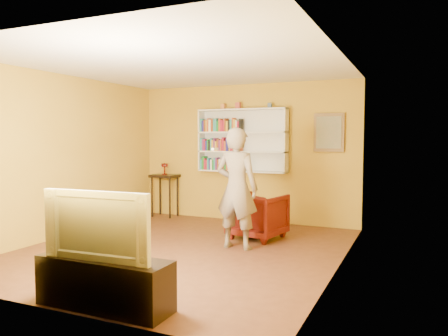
# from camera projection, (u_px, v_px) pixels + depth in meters

# --- Properties ---
(room_shell) EXTENTS (5.30, 5.80, 2.88)m
(room_shell) POSITION_uv_depth(u_px,v_px,m) (183.00, 181.00, 6.39)
(room_shell) COLOR #4B2918
(room_shell) RESTS_ON ground
(bookshelf) EXTENTS (1.80, 0.29, 1.23)m
(bookshelf) POSITION_uv_depth(u_px,v_px,m) (243.00, 141.00, 8.55)
(bookshelf) COLOR silver
(bookshelf) RESTS_ON room_shell
(books_row_lower) EXTENTS (0.98, 0.19, 0.27)m
(books_row_lower) POSITION_uv_depth(u_px,v_px,m) (224.00, 164.00, 8.63)
(books_row_lower) COLOR teal
(books_row_lower) RESTS_ON bookshelf
(books_row_middle) EXTENTS (0.87, 0.19, 0.27)m
(books_row_middle) POSITION_uv_depth(u_px,v_px,m) (221.00, 145.00, 8.63)
(books_row_middle) COLOR teal
(books_row_middle) RESTS_ON bookshelf
(books_row_upper) EXTENTS (0.88, 0.19, 0.27)m
(books_row_upper) POSITION_uv_depth(u_px,v_px,m) (221.00, 126.00, 8.60)
(books_row_upper) COLOR teal
(books_row_upper) RESTS_ON bookshelf
(ornament_left) EXTENTS (0.08, 0.08, 0.10)m
(ornament_left) POSITION_uv_depth(u_px,v_px,m) (223.00, 107.00, 8.61)
(ornament_left) COLOR #C87639
(ornament_left) RESTS_ON bookshelf
(ornament_centre) EXTENTS (0.09, 0.09, 0.12)m
(ornament_centre) POSITION_uv_depth(u_px,v_px,m) (238.00, 106.00, 8.48)
(ornament_centre) COLOR #AD4239
(ornament_centre) RESTS_ON bookshelf
(ornament_right) EXTENTS (0.07, 0.07, 0.10)m
(ornament_right) POSITION_uv_depth(u_px,v_px,m) (270.00, 105.00, 8.22)
(ornament_right) COLOR #41536C
(ornament_right) RESTS_ON bookshelf
(framed_painting) EXTENTS (0.55, 0.05, 0.70)m
(framed_painting) POSITION_uv_depth(u_px,v_px,m) (329.00, 132.00, 7.91)
(framed_painting) COLOR brown
(framed_painting) RESTS_ON room_shell
(console_table) EXTENTS (0.54, 0.41, 0.88)m
(console_table) POSITION_uv_depth(u_px,v_px,m) (165.00, 182.00, 9.16)
(console_table) COLOR black
(console_table) RESTS_ON ground
(ruby_lustre) EXTENTS (0.15, 0.15, 0.24)m
(ruby_lustre) POSITION_uv_depth(u_px,v_px,m) (165.00, 166.00, 9.13)
(ruby_lustre) COLOR maroon
(ruby_lustre) RESTS_ON console_table
(armchair) EXTENTS (0.93, 0.95, 0.74)m
(armchair) POSITION_uv_depth(u_px,v_px,m) (258.00, 216.00, 7.18)
(armchair) COLOR #410604
(armchair) RESTS_ON ground
(person) EXTENTS (0.68, 0.46, 1.81)m
(person) POSITION_uv_depth(u_px,v_px,m) (237.00, 188.00, 6.48)
(person) COLOR #6C5F4F
(person) RESTS_ON ground
(game_remote) EXTENTS (0.04, 0.15, 0.04)m
(game_remote) POSITION_uv_depth(u_px,v_px,m) (215.00, 149.00, 6.21)
(game_remote) COLOR silver
(game_remote) RESTS_ON person
(tv_cabinet) EXTENTS (1.38, 0.42, 0.49)m
(tv_cabinet) POSITION_uv_depth(u_px,v_px,m) (104.00, 283.00, 4.24)
(tv_cabinet) COLOR black
(tv_cabinet) RESTS_ON ground
(television) EXTENTS (1.16, 0.21, 0.67)m
(television) POSITION_uv_depth(u_px,v_px,m) (103.00, 224.00, 4.20)
(television) COLOR black
(television) RESTS_ON tv_cabinet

